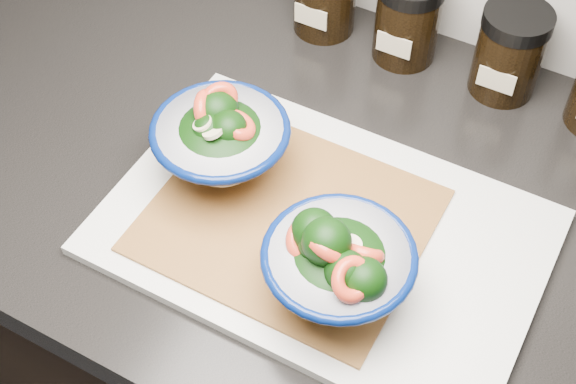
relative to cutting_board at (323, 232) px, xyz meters
The scene contains 7 objects.
countertop 0.11m from the cutting_board, 40.75° to the left, with size 3.50×0.60×0.04m, color black.
cutting_board is the anchor object (origin of this frame).
bamboo_mat 0.04m from the cutting_board, 166.89° to the right, with size 0.28×0.24×0.00m, color #AB6E33.
bowl_left 0.15m from the cutting_board, behind, with size 0.15×0.15×0.11m.
bowl_right 0.10m from the cutting_board, 54.87° to the right, with size 0.15×0.15×0.11m.
spice_jar_b 0.31m from the cutting_board, 97.72° to the left, with size 0.08×0.08×0.11m.
spice_jar_c 0.32m from the cutting_board, 73.90° to the left, with size 0.08×0.08×0.11m.
Camera 1 is at (0.13, 0.93, 1.58)m, focal length 50.00 mm.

